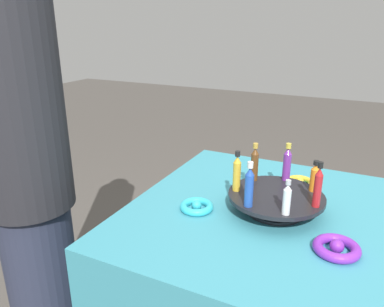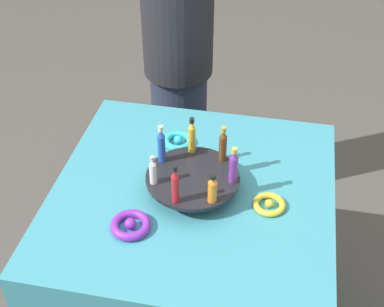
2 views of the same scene
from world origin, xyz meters
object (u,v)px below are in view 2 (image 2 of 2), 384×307
(bottle_purple, at_px, (233,167))
(person_figure, at_px, (178,39))
(ribbon_bow_teal, at_px, (178,141))
(bottle_clear, at_px, (153,171))
(display_stand, at_px, (193,181))
(ribbon_bow_gold, at_px, (269,204))
(bottle_brown, at_px, (223,145))
(bottle_orange, at_px, (212,189))
(bottle_red, at_px, (175,186))
(ribbon_bow_purple, at_px, (131,225))
(bottle_blue, at_px, (161,145))
(bottle_gold, at_px, (192,136))

(bottle_purple, height_order, person_figure, person_figure)
(ribbon_bow_teal, bearing_deg, bottle_clear, 86.94)
(display_stand, xyz_separation_m, ribbon_bow_gold, (-0.23, 0.03, -0.03))
(bottle_brown, bearing_deg, bottle_orange, 89.81)
(ribbon_bow_teal, distance_m, person_figure, 0.58)
(ribbon_bow_gold, bearing_deg, bottle_red, 18.78)
(ribbon_bow_teal, bearing_deg, bottle_orange, 118.37)
(bottle_purple, bearing_deg, bottle_red, 38.39)
(bottle_orange, bearing_deg, display_stand, -51.61)
(display_stand, distance_m, bottle_orange, 0.13)
(bottle_red, height_order, bottle_brown, bottle_red)
(ribbon_bow_purple, bearing_deg, ribbon_bow_teal, -96.68)
(display_stand, distance_m, bottle_blue, 0.14)
(ribbon_bow_purple, bearing_deg, bottle_red, -147.39)
(bottle_clear, bearing_deg, person_figure, -82.47)
(bottle_orange, xyz_separation_m, ribbon_bow_purple, (0.21, 0.09, -0.09))
(bottle_red, xyz_separation_m, bottle_brown, (-0.10, -0.21, -0.00))
(ribbon_bow_purple, relative_size, person_figure, 0.07)
(ribbon_bow_teal, distance_m, ribbon_bow_purple, 0.40)
(bottle_brown, height_order, bottle_blue, bottle_blue)
(ribbon_bow_gold, height_order, person_figure, person_figure)
(display_stand, distance_m, bottle_red, 0.14)
(bottle_orange, height_order, ribbon_bow_teal, bottle_orange)
(bottle_clear, relative_size, bottle_orange, 1.02)
(display_stand, bearing_deg, ribbon_bow_teal, -66.68)
(bottle_orange, relative_size, bottle_brown, 0.78)
(bottle_blue, xyz_separation_m, ribbon_bow_purple, (0.03, 0.24, -0.10))
(bottle_clear, bearing_deg, bottle_blue, -90.19)
(bottle_purple, bearing_deg, display_stand, -0.19)
(bottle_gold, distance_m, person_figure, 0.69)
(person_figure, bearing_deg, bottle_brown, 7.40)
(bottle_clear, relative_size, bottle_blue, 0.75)
(bottle_purple, distance_m, ribbon_bow_purple, 0.33)
(bottle_clear, xyz_separation_m, bottle_gold, (-0.08, -0.17, 0.01))
(bottle_brown, bearing_deg, ribbon_bow_gold, 142.94)
(bottle_brown, bearing_deg, bottle_blue, 12.67)
(bottle_orange, bearing_deg, bottle_blue, -38.76)
(display_stand, xyz_separation_m, bottle_red, (0.03, 0.11, 0.08))
(bottle_brown, distance_m, ribbon_bow_gold, 0.22)
(bottle_red, bearing_deg, bottle_purple, -141.61)
(bottle_red, distance_m, ribbon_bow_gold, 0.29)
(bottle_orange, distance_m, ribbon_bow_gold, 0.19)
(bottle_gold, bearing_deg, bottle_orange, 115.53)
(bottle_red, relative_size, bottle_gold, 1.04)
(display_stand, height_order, bottle_brown, bottle_brown)
(bottle_blue, xyz_separation_m, ribbon_bow_gold, (-0.34, 0.08, -0.11))
(bottle_gold, bearing_deg, ribbon_bow_teal, -56.15)
(bottle_clear, bearing_deg, ribbon_bow_gold, -175.99)
(ribbon_bow_gold, distance_m, ribbon_bow_purple, 0.40)
(bottle_gold, xyz_separation_m, person_figure, (0.19, -0.66, -0.02))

